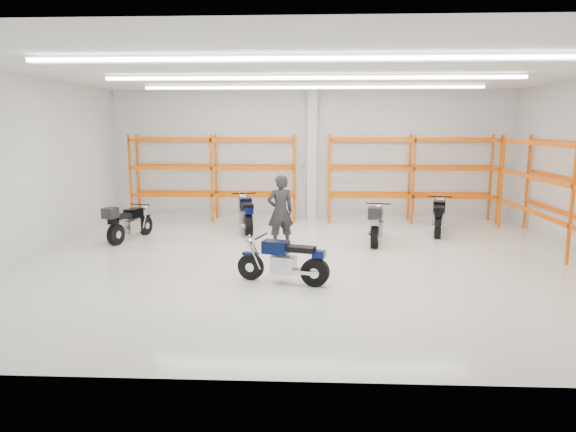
{
  "coord_description": "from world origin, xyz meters",
  "views": [
    {
      "loc": [
        -0.01,
        -12.14,
        3.24
      ],
      "look_at": [
        -0.59,
        0.5,
        1.04
      ],
      "focal_mm": 32.0,
      "sensor_mm": 36.0,
      "label": 1
    }
  ],
  "objects_px": {
    "motorcycle_back_c": "(376,224)",
    "standing_man": "(280,212)",
    "motorcycle_back_b": "(246,215)",
    "motorcycle_back_d": "(439,217)",
    "motorcycle_back_a": "(127,223)",
    "motorcycle_main": "(287,262)",
    "structural_column": "(312,156)"
  },
  "relations": [
    {
      "from": "standing_man",
      "to": "motorcycle_main",
      "type": "bearing_deg",
      "value": 76.55
    },
    {
      "from": "motorcycle_back_b",
      "to": "standing_man",
      "type": "height_order",
      "value": "standing_man"
    },
    {
      "from": "motorcycle_back_c",
      "to": "standing_man",
      "type": "relative_size",
      "value": 1.12
    },
    {
      "from": "motorcycle_back_b",
      "to": "motorcycle_back_d",
      "type": "xyz_separation_m",
      "value": [
        5.94,
        -0.02,
        -0.03
      ]
    },
    {
      "from": "motorcycle_back_a",
      "to": "motorcycle_back_c",
      "type": "xyz_separation_m",
      "value": [
        7.09,
        0.0,
        0.03
      ]
    },
    {
      "from": "motorcycle_back_b",
      "to": "structural_column",
      "type": "bearing_deg",
      "value": 48.3
    },
    {
      "from": "motorcycle_main",
      "to": "motorcycle_back_b",
      "type": "height_order",
      "value": "motorcycle_back_b"
    },
    {
      "from": "motorcycle_back_c",
      "to": "standing_man",
      "type": "bearing_deg",
      "value": -167.08
    },
    {
      "from": "motorcycle_back_a",
      "to": "structural_column",
      "type": "distance_m",
      "value": 6.71
    },
    {
      "from": "motorcycle_back_b",
      "to": "motorcycle_back_a",
      "type": "bearing_deg",
      "value": -155.59
    },
    {
      "from": "motorcycle_back_a",
      "to": "motorcycle_back_c",
      "type": "distance_m",
      "value": 7.09
    },
    {
      "from": "structural_column",
      "to": "motorcycle_main",
      "type": "bearing_deg",
      "value": -93.89
    },
    {
      "from": "motorcycle_back_c",
      "to": "motorcycle_main",
      "type": "bearing_deg",
      "value": -121.17
    },
    {
      "from": "motorcycle_main",
      "to": "motorcycle_back_a",
      "type": "xyz_separation_m",
      "value": [
        -4.77,
        3.84,
        0.05
      ]
    },
    {
      "from": "structural_column",
      "to": "standing_man",
      "type": "bearing_deg",
      "value": -100.92
    },
    {
      "from": "motorcycle_back_b",
      "to": "standing_man",
      "type": "relative_size",
      "value": 1.17
    },
    {
      "from": "motorcycle_back_c",
      "to": "structural_column",
      "type": "relative_size",
      "value": 0.5
    },
    {
      "from": "standing_man",
      "to": "structural_column",
      "type": "xyz_separation_m",
      "value": [
        0.84,
        4.37,
        1.26
      ]
    },
    {
      "from": "motorcycle_back_b",
      "to": "motorcycle_back_c",
      "type": "xyz_separation_m",
      "value": [
        3.85,
        -1.47,
        0.01
      ]
    },
    {
      "from": "motorcycle_main",
      "to": "motorcycle_back_c",
      "type": "distance_m",
      "value": 4.5
    },
    {
      "from": "motorcycle_back_d",
      "to": "structural_column",
      "type": "xyz_separation_m",
      "value": [
        -3.89,
        2.31,
        1.74
      ]
    },
    {
      "from": "motorcycle_back_c",
      "to": "structural_column",
      "type": "xyz_separation_m",
      "value": [
        -1.81,
        3.76,
        1.7
      ]
    },
    {
      "from": "motorcycle_back_a",
      "to": "motorcycle_back_b",
      "type": "bearing_deg",
      "value": 24.41
    },
    {
      "from": "motorcycle_main",
      "to": "structural_column",
      "type": "bearing_deg",
      "value": 86.11
    },
    {
      "from": "motorcycle_back_b",
      "to": "standing_man",
      "type": "bearing_deg",
      "value": -59.93
    },
    {
      "from": "motorcycle_back_d",
      "to": "structural_column",
      "type": "bearing_deg",
      "value": 149.32
    },
    {
      "from": "motorcycle_back_d",
      "to": "standing_man",
      "type": "bearing_deg",
      "value": -156.49
    },
    {
      "from": "motorcycle_back_b",
      "to": "standing_man",
      "type": "xyz_separation_m",
      "value": [
        1.2,
        -2.08,
        0.46
      ]
    },
    {
      "from": "motorcycle_back_a",
      "to": "motorcycle_back_c",
      "type": "relative_size",
      "value": 0.93
    },
    {
      "from": "motorcycle_back_d",
      "to": "structural_column",
      "type": "height_order",
      "value": "structural_column"
    },
    {
      "from": "motorcycle_back_a",
      "to": "motorcycle_back_c",
      "type": "bearing_deg",
      "value": 0.02
    },
    {
      "from": "motorcycle_back_a",
      "to": "standing_man",
      "type": "xyz_separation_m",
      "value": [
        4.44,
        -0.61,
        0.48
      ]
    }
  ]
}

